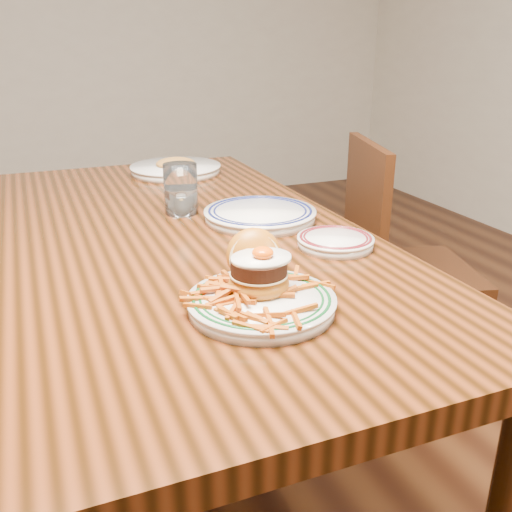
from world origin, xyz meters
name	(u,v)px	position (x,y,z in m)	size (l,w,h in m)	color
floor	(190,479)	(0.00, 0.00, 0.00)	(6.00, 6.00, 0.00)	black
table	(178,265)	(0.00, 0.00, 0.66)	(0.85, 1.60, 0.75)	black
chair_right	(395,260)	(0.81, 0.23, 0.47)	(0.50, 0.50, 0.87)	#37160B
main_plate	(260,289)	(0.03, -0.45, 0.78)	(0.25, 0.27, 0.12)	silver
side_plate	(335,241)	(0.30, -0.24, 0.77)	(0.17, 0.18, 0.03)	silver
rear_plate	(260,214)	(0.22, 0.00, 0.77)	(0.28, 0.28, 0.03)	silver
water_glass	(181,192)	(0.05, 0.14, 0.81)	(0.09, 0.09, 0.13)	white
far_plate	(176,168)	(0.15, 0.59, 0.77)	(0.30, 0.30, 0.05)	silver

